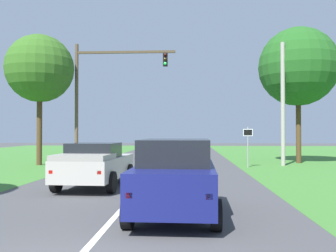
% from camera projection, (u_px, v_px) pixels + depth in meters
% --- Properties ---
extents(ground_plane, '(120.00, 120.00, 0.00)m').
position_uv_depth(ground_plane, '(145.00, 182.00, 16.67)').
color(ground_plane, '#424244').
extents(red_suv_near, '(2.33, 4.46, 2.02)m').
position_uv_depth(red_suv_near, '(175.00, 176.00, 10.01)').
color(red_suv_near, navy).
rests_on(red_suv_near, ground_plane).
extents(pickup_truck_lead, '(2.50, 5.05, 1.78)m').
position_uv_depth(pickup_truck_lead, '(95.00, 164.00, 15.21)').
color(pickup_truck_lead, '#B7B2A8').
rests_on(pickup_truck_lead, ground_plane).
extents(traffic_light, '(6.98, 0.40, 8.33)m').
position_uv_depth(traffic_light, '(101.00, 86.00, 26.19)').
color(traffic_light, brown).
rests_on(traffic_light, ground_plane).
extents(keep_moving_sign, '(0.60, 0.09, 2.54)m').
position_uv_depth(keep_moving_sign, '(248.00, 141.00, 23.88)').
color(keep_moving_sign, gray).
rests_on(keep_moving_sign, ground_plane).
extents(oak_tree_right, '(5.64, 5.64, 9.75)m').
position_uv_depth(oak_tree_right, '(298.00, 67.00, 27.25)').
color(oak_tree_right, '#4C351E').
rests_on(oak_tree_right, ground_plane).
extents(utility_pole_right, '(0.28, 0.28, 8.18)m').
position_uv_depth(utility_pole_right, '(283.00, 104.00, 25.09)').
color(utility_pole_right, '#9E998E').
rests_on(utility_pole_right, ground_plane).
extents(extra_tree_1, '(4.56, 4.56, 8.81)m').
position_uv_depth(extra_tree_1, '(40.00, 69.00, 25.65)').
color(extra_tree_1, '#4C351E').
rests_on(extra_tree_1, ground_plane).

